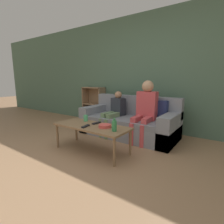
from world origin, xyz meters
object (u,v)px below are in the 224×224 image
Objects in this scene: bookshelf at (94,108)px; person_adult at (146,107)px; couch at (129,123)px; snack_bowl at (105,126)px; tv_remote_0 at (86,126)px; tv_remote_1 at (96,123)px; person_child at (114,111)px; coffee_table at (92,128)px; bottle at (114,126)px; cup_near at (86,118)px.

bookshelf is 0.83× the size of person_adult.
snack_bowl is at bearing -81.17° from couch.
couch reaches higher than tv_remote_0.
tv_remote_1 is at bearing 79.24° from tv_remote_0.
tv_remote_0 is 1.02× the size of tv_remote_1.
person_child is 1.04m from snack_bowl.
couch is 1.52m from bookshelf.
coffee_table is 0.49m from bottle.
person_child is at bearing -157.73° from couch.
person_adult is at bearing -18.41° from bookshelf.
tv_remote_1 is (0.27, -0.03, -0.04)m from cup_near.
person_adult is at bearing -11.05° from couch.
snack_bowl is (1.59, -1.58, 0.09)m from bookshelf.
snack_bowl is (0.25, -0.10, 0.01)m from tv_remote_1.
bookshelf is at bearing 126.45° from cup_near.
person_adult is at bearing 9.11° from person_child.
bookshelf is 0.75× the size of coffee_table.
tv_remote_0 is at bearing -116.86° from person_adult.
bookshelf is at bearing 129.93° from coffee_table.
tv_remote_0 is (0.19, -1.08, -0.07)m from person_child.
person_adult reaches higher than couch.
couch is 1.21m from tv_remote_0.
bookshelf is 1.94m from person_adult.
person_child is (-0.68, -0.04, -0.14)m from person_adult.
bookshelf is 2.46m from bottle.
bottle is at bearing -50.40° from person_child.
bottle is at bearing -70.83° from couch.
tv_remote_0 is (-0.10, -1.20, 0.17)m from couch.
cup_near is at bearing 165.85° from snack_bowl.
couch is at bearing 85.60° from coffee_table.
cup_near is 0.27m from tv_remote_1.
coffee_table is at bearing -83.04° from tv_remote_1.
coffee_table is 0.13m from tv_remote_0.
bottle is at bearing -18.87° from snack_bowl.
couch is 1.09m from coffee_table.
snack_bowl is 0.25m from bottle.
couch is at bearing -20.33° from bookshelf.
bookshelf is 8.69× the size of cup_near.
person_child reaches higher than couch.
person_adult reaches higher than person_child.
coffee_table is 6.57× the size of snack_bowl.
cup_near reaches higher than tv_remote_1.
cup_near is 0.58× the size of bottle.
person_adult reaches higher than bottle.
person_child is at bearing -29.73° from bookshelf.
bottle is (0.68, -1.01, 0.00)m from person_child.
person_child reaches higher than snack_bowl.
couch is at bearing 165.58° from person_adult.
person_adult is at bearing 76.90° from snack_bowl.
bookshelf is at bearing 135.19° from snack_bowl.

